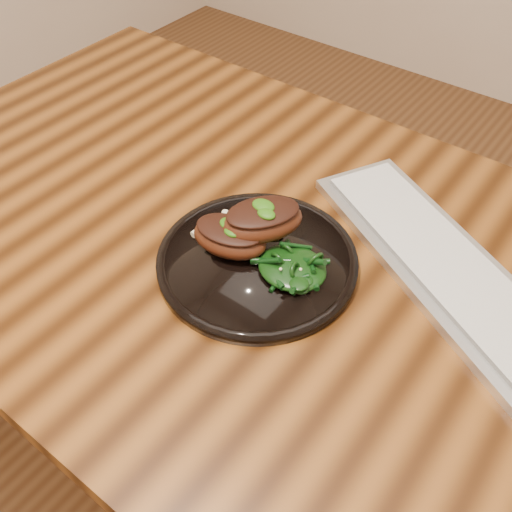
{
  "coord_description": "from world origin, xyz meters",
  "views": [
    {
      "loc": [
        0.25,
        -0.49,
        1.33
      ],
      "look_at": [
        -0.08,
        -0.05,
        0.78
      ],
      "focal_mm": 40.0,
      "sensor_mm": 36.0,
      "label": 1
    }
  ],
  "objects_px": {
    "plate": "(257,261)",
    "keyboard": "(441,264)",
    "greens_heap": "(292,264)",
    "desk": "(320,311)",
    "lamb_chop_front": "(229,236)"
  },
  "relations": [
    {
      "from": "desk",
      "to": "greens_heap",
      "type": "bearing_deg",
      "value": -127.71
    },
    {
      "from": "plate",
      "to": "greens_heap",
      "type": "relative_size",
      "value": 2.93
    },
    {
      "from": "desk",
      "to": "lamb_chop_front",
      "type": "height_order",
      "value": "lamb_chop_front"
    },
    {
      "from": "desk",
      "to": "keyboard",
      "type": "xyz_separation_m",
      "value": [
        0.12,
        0.1,
        0.09
      ]
    },
    {
      "from": "greens_heap",
      "to": "keyboard",
      "type": "distance_m",
      "value": 0.21
    },
    {
      "from": "lamb_chop_front",
      "to": "keyboard",
      "type": "height_order",
      "value": "lamb_chop_front"
    },
    {
      "from": "desk",
      "to": "keyboard",
      "type": "bearing_deg",
      "value": 40.29
    },
    {
      "from": "desk",
      "to": "plate",
      "type": "distance_m",
      "value": 0.13
    },
    {
      "from": "plate",
      "to": "keyboard",
      "type": "bearing_deg",
      "value": 35.46
    },
    {
      "from": "desk",
      "to": "plate",
      "type": "bearing_deg",
      "value": -152.67
    },
    {
      "from": "plate",
      "to": "keyboard",
      "type": "xyz_separation_m",
      "value": [
        0.21,
        0.15,
        0.0
      ]
    },
    {
      "from": "desk",
      "to": "keyboard",
      "type": "relative_size",
      "value": 3.36
    },
    {
      "from": "greens_heap",
      "to": "lamb_chop_front",
      "type": "bearing_deg",
      "value": -171.15
    },
    {
      "from": "keyboard",
      "to": "plate",
      "type": "bearing_deg",
      "value": -144.54
    },
    {
      "from": "plate",
      "to": "greens_heap",
      "type": "bearing_deg",
      "value": 5.19
    }
  ]
}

